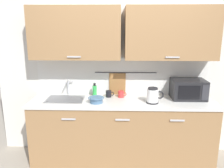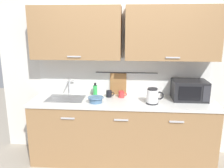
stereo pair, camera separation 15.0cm
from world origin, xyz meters
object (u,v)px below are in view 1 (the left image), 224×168
microwave (188,89)px  electric_kettle (153,96)px  mug_by_kettle (121,94)px  mug_near_sink (109,94)px  mixing_bowl (96,99)px  dish_soap_bottle (95,91)px

microwave → electric_kettle: (-0.52, -0.22, -0.03)m
mug_by_kettle → electric_kettle: bearing=-29.6°
mug_near_sink → mixing_bowl: mug_near_sink is taller
electric_kettle → mug_by_kettle: size_ratio=1.89×
dish_soap_bottle → mug_near_sink: 0.21m
electric_kettle → mixing_bowl: electric_kettle is taller
electric_kettle → mug_near_sink: (-0.59, 0.25, -0.05)m
electric_kettle → mug_near_sink: electric_kettle is taller
mug_near_sink → dish_soap_bottle: bearing=173.8°
mixing_bowl → microwave: bearing=10.3°
microwave → mug_by_kettle: microwave is taller
electric_kettle → mixing_bowl: (-0.75, -0.01, -0.06)m
microwave → mixing_bowl: (-1.27, -0.23, -0.09)m
microwave → mixing_bowl: 1.29m
microwave → mug_near_sink: size_ratio=3.83×
dish_soap_bottle → mug_by_kettle: 0.38m
electric_kettle → dish_soap_bottle: electric_kettle is taller
mug_near_sink → mixing_bowl: (-0.15, -0.26, -0.00)m
mixing_bowl → mug_by_kettle: mug_by_kettle is taller
electric_kettle → dish_soap_bottle: bearing=161.3°
mug_by_kettle → mixing_bowl: bearing=-142.8°
microwave → mug_by_kettle: 0.94m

